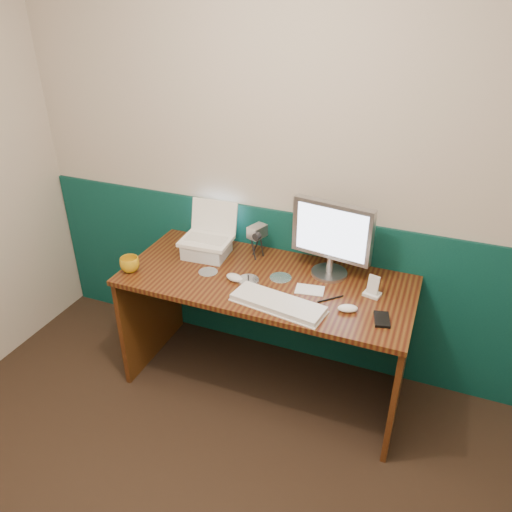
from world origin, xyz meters
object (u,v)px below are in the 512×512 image
at_px(keyboard, 278,304).
at_px(mug, 130,264).
at_px(monitor, 332,239).
at_px(desk, 266,333).
at_px(laptop, 205,224).
at_px(camcorder, 257,242).

height_order(keyboard, mug, mug).
bearing_deg(monitor, desk, -141.52).
bearing_deg(keyboard, desk, 132.42).
distance_m(laptop, keyboard, 0.69).
relative_size(monitor, mug, 4.08).
height_order(desk, keyboard, keyboard).
xyz_separation_m(desk, camcorder, (-0.14, 0.21, 0.47)).
xyz_separation_m(keyboard, mug, (-0.89, 0.02, 0.03)).
bearing_deg(monitor, camcorder, -175.78).
height_order(desk, mug, mug).
height_order(desk, laptop, laptop).
distance_m(monitor, camcorder, 0.46).
height_order(laptop, monitor, monitor).
xyz_separation_m(keyboard, camcorder, (-0.29, 0.44, 0.09)).
bearing_deg(mug, desk, 15.73).
relative_size(desk, camcorder, 8.09).
xyz_separation_m(monitor, mug, (-1.05, -0.38, -0.18)).
distance_m(keyboard, mug, 0.89).
relative_size(laptop, camcorder, 1.45).
height_order(desk, monitor, monitor).
distance_m(desk, monitor, 0.69).
bearing_deg(camcorder, monitor, 14.63).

